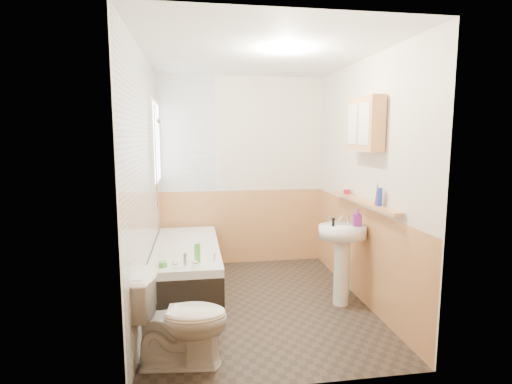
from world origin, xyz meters
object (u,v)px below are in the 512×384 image
(toilet, at_px, (180,319))
(medicine_cabinet, at_px, (365,124))
(bathtub, at_px, (187,267))
(sink, at_px, (342,248))
(pine_shelf, at_px, (363,201))

(toilet, bearing_deg, medicine_cabinet, -59.49)
(bathtub, height_order, medicine_cabinet, medicine_cabinet)
(sink, distance_m, medicine_cabinet, 1.26)
(toilet, xyz_separation_m, medicine_cabinet, (1.77, 0.80, 1.48))
(bathtub, relative_size, toilet, 2.42)
(bathtub, xyz_separation_m, sink, (1.57, -0.60, 0.32))
(bathtub, bearing_deg, pine_shelf, -18.66)
(pine_shelf, relative_size, medicine_cabinet, 2.53)
(toilet, height_order, pine_shelf, pine_shelf)
(toilet, distance_m, medicine_cabinet, 2.44)
(sink, relative_size, medicine_cabinet, 1.64)
(bathtub, xyz_separation_m, toilet, (-0.03, -1.45, 0.08))
(pine_shelf, bearing_deg, toilet, -154.64)
(toilet, height_order, sink, sink)
(pine_shelf, bearing_deg, medicine_cabinet, -118.88)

